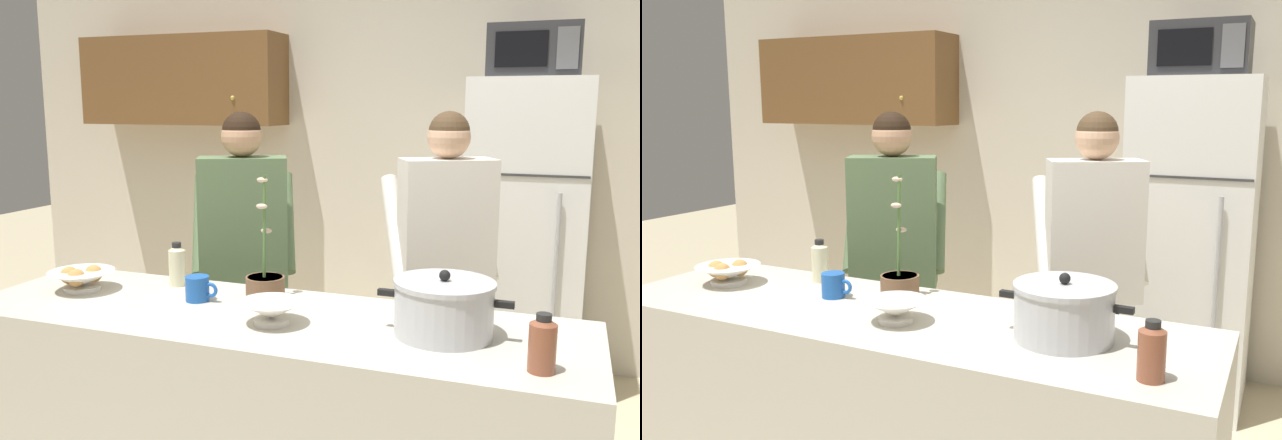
% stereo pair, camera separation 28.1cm
% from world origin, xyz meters
% --- Properties ---
extents(back_wall_unit, '(6.00, 0.48, 2.60)m').
position_xyz_m(back_wall_unit, '(-0.22, 2.27, 1.37)').
color(back_wall_unit, beige).
rests_on(back_wall_unit, ground).
extents(kitchen_island, '(2.24, 0.68, 0.92)m').
position_xyz_m(kitchen_island, '(0.00, 0.00, 0.46)').
color(kitchen_island, beige).
rests_on(kitchen_island, ground).
extents(refrigerator, '(0.64, 0.68, 1.79)m').
position_xyz_m(refrigerator, '(0.76, 1.85, 0.90)').
color(refrigerator, white).
rests_on(refrigerator, ground).
extents(microwave, '(0.48, 0.37, 0.28)m').
position_xyz_m(microwave, '(0.76, 1.83, 1.93)').
color(microwave, '#2D2D30').
rests_on(microwave, refrigerator).
extents(person_near_pot, '(0.60, 0.56, 1.62)m').
position_xyz_m(person_near_pot, '(-0.46, 0.73, 1.01)').
color(person_near_pot, '#33384C').
rests_on(person_near_pot, ground).
extents(person_by_sink, '(0.61, 0.57, 1.62)m').
position_xyz_m(person_by_sink, '(0.46, 0.93, 1.01)').
color(person_by_sink, black).
rests_on(person_by_sink, ground).
extents(cooking_pot, '(0.44, 0.32, 0.22)m').
position_xyz_m(cooking_pot, '(0.63, 0.01, 1.01)').
color(cooking_pot, silver).
rests_on(cooking_pot, kitchen_island).
extents(coffee_mug, '(0.13, 0.09, 0.10)m').
position_xyz_m(coffee_mug, '(-0.31, 0.07, 0.97)').
color(coffee_mug, '#1E59B2').
rests_on(coffee_mug, kitchen_island).
extents(bread_bowl, '(0.26, 0.26, 0.10)m').
position_xyz_m(bread_bowl, '(-0.82, 0.02, 0.97)').
color(bread_bowl, white).
rests_on(bread_bowl, kitchen_island).
extents(empty_bowl, '(0.22, 0.22, 0.08)m').
position_xyz_m(empty_bowl, '(0.06, -0.08, 0.97)').
color(empty_bowl, white).
rests_on(empty_bowl, kitchen_island).
extents(bottle_near_edge, '(0.08, 0.08, 0.17)m').
position_xyz_m(bottle_near_edge, '(0.94, -0.19, 1.00)').
color(bottle_near_edge, brown).
rests_on(bottle_near_edge, kitchen_island).
extents(bottle_mid_counter, '(0.07, 0.07, 0.18)m').
position_xyz_m(bottle_mid_counter, '(-0.50, 0.23, 1.01)').
color(bottle_mid_counter, beige).
rests_on(bottle_mid_counter, kitchen_island).
extents(potted_orchid, '(0.15, 0.15, 0.47)m').
position_xyz_m(potted_orchid, '(-0.09, 0.19, 0.98)').
color(potted_orchid, brown).
rests_on(potted_orchid, kitchen_island).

